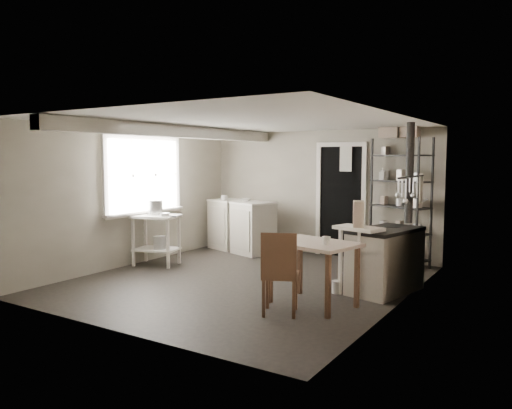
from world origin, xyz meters
The scene contains 31 objects.
floor centered at (0.00, 0.00, 0.00)m, with size 5.00×5.00×0.00m, color black.
ceiling centered at (0.00, 0.00, 2.30)m, with size 5.00×5.00×0.00m, color silver.
wall_back centered at (0.00, 2.50, 1.15)m, with size 4.50×0.02×2.30m, color #9F9887.
wall_front centered at (0.00, -2.50, 1.15)m, with size 4.50×0.02×2.30m, color #9F9887.
wall_left centered at (-2.25, 0.00, 1.15)m, with size 0.02×5.00×2.30m, color #9F9887.
wall_right centered at (2.25, 0.00, 1.15)m, with size 0.02×5.00×2.30m, color #9F9887.
window centered at (-2.22, 0.20, 1.50)m, with size 0.12×1.76×1.28m, color white, non-canonical shape.
doorway centered at (0.45, 2.47, 1.00)m, with size 0.96×0.10×2.08m, color white, non-canonical shape.
ceiling_beam centered at (-1.20, 0.00, 2.20)m, with size 0.18×5.00×0.18m, color white, non-canonical shape.
wallpaper_panel centered at (2.24, 0.00, 1.15)m, with size 0.01×5.00×2.30m, color beige, non-canonical shape.
utensil_rail centered at (2.19, 0.60, 1.55)m, with size 0.06×1.20×0.44m, color #B9B9BC, non-canonical shape.
prep_table centered at (-1.87, 0.13, 0.40)m, with size 0.74×0.53×0.84m, color white, non-canonical shape.
stockpot centered at (-1.96, 0.19, 0.94)m, with size 0.27×0.27×0.29m, color #B9B9BC.
saucepan centered at (-1.64, 0.09, 0.85)m, with size 0.16×0.16×0.09m, color #B9B9BC.
bucket centered at (-1.78, 0.11, 0.39)m, with size 0.21×0.21×0.23m, color #B9B9BC.
base_cabinets centered at (-1.38, 1.95, 0.46)m, with size 1.48×0.64×0.97m, color beige, non-canonical shape.
mixing_bowl centered at (-1.28, 1.95, 0.95)m, with size 0.27×0.27×0.07m, color silver.
counter_cup centered at (-1.70, 1.84, 0.97)m, with size 0.13×0.13×0.10m, color silver.
shelf_rack centered at (1.58, 2.31, 0.95)m, with size 1.01×0.39×2.13m, color black, non-canonical shape.
shelf_jar centered at (1.25, 2.36, 1.38)m, with size 0.09×0.09×0.21m, color silver.
storage_box_a centered at (1.40, 2.25, 2.01)m, with size 0.31×0.27×0.22m, color beige.
storage_box_b centered at (1.72, 2.29, 1.99)m, with size 0.27×0.25×0.18m, color beige.
stove centered at (1.92, 0.49, 0.44)m, with size 0.60×1.09×0.86m, color beige, non-canonical shape.
stovepipe centered at (2.11, 0.89, 1.59)m, with size 0.11×0.11×1.41m, color black, non-canonical shape.
side_ledge centered at (1.73, -0.01, 0.43)m, with size 0.61×0.32×0.93m, color white, non-canonical shape.
oats_box centered at (1.73, -0.04, 1.01)m, with size 0.13×0.22×0.33m, color beige.
work_table centered at (1.37, -0.57, 0.38)m, with size 1.03×0.72×0.78m, color beige, non-canonical shape.
table_cup centered at (1.58, -0.66, 0.81)m, with size 0.10×0.10×0.09m, color silver.
chair centered at (1.19, -1.07, 0.48)m, with size 0.40×0.42×0.97m, color #513322, non-canonical shape.
flour_sack centered at (1.30, 2.12, 0.24)m, with size 0.43×0.37×0.52m, color white.
floor_crock centered at (1.41, 0.09, 0.08)m, with size 0.13×0.13×0.17m, color silver.
Camera 1 is at (3.96, -5.98, 1.79)m, focal length 35.00 mm.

